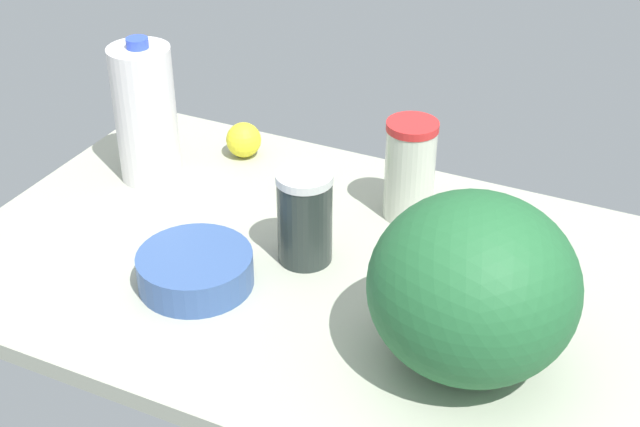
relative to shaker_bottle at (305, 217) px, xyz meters
The scene contains 8 objects.
countertop 10.11cm from the shaker_bottle, 13.67° to the right, with size 120.00×76.00×3.00cm, color #A7AB97.
shaker_bottle is the anchor object (origin of this frame).
milk_jug 40.75cm from the shaker_bottle, 162.74° to the left, with size 11.41×11.41×27.84cm.
watermelon 34.45cm from the shaker_bottle, 22.02° to the right, with size 28.87×28.87×25.77cm, color #236233.
tumbler_cup 22.59cm from the shaker_bottle, 62.10° to the left, with size 9.02×9.02×18.33cm.
mixing_bowl 19.37cm from the shaker_bottle, 132.26° to the right, with size 18.39×18.39×5.53cm, color #375693.
lemon_beside_bowl 38.02cm from the shaker_bottle, 134.98° to the left, with size 6.97×6.97×6.97cm, color yellow.
lime_far_back 23.44cm from the shaker_bottle, 118.74° to the left, with size 5.07×5.07×5.07cm, color #65BC40.
Camera 1 is at (51.04, -107.54, 88.31)cm, focal length 50.00 mm.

